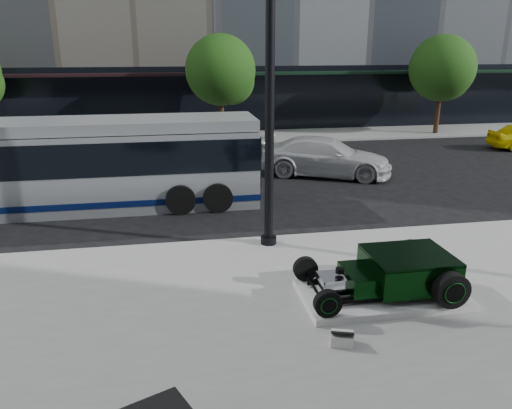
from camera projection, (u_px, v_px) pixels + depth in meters
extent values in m
plane|color=black|center=(237.00, 218.00, 15.73)|extent=(120.00, 120.00, 0.00)
cube|color=gray|center=(203.00, 138.00, 28.83)|extent=(70.00, 4.00, 0.12)
cube|color=black|center=(25.00, 104.00, 28.62)|extent=(22.00, 0.50, 4.00)
cube|color=black|center=(399.00, 97.00, 32.49)|extent=(24.00, 0.50, 4.00)
cube|color=black|center=(18.00, 75.00, 27.57)|extent=(22.00, 1.60, 0.15)
cube|color=black|center=(405.00, 72.00, 31.44)|extent=(24.00, 1.60, 0.15)
cylinder|color=black|center=(222.00, 117.00, 27.65)|extent=(0.28, 0.28, 2.60)
sphere|color=#10360E|center=(221.00, 70.00, 26.89)|extent=(3.80, 3.80, 3.80)
sphere|color=#10360E|center=(231.00, 81.00, 27.45)|extent=(2.60, 2.60, 2.60)
cylinder|color=black|center=(438.00, 111.00, 29.83)|extent=(0.28, 0.28, 2.60)
sphere|color=#10360E|center=(442.00, 68.00, 29.07)|extent=(3.80, 3.80, 3.80)
sphere|color=#10360E|center=(448.00, 78.00, 29.63)|extent=(2.60, 2.60, 2.60)
cube|color=silver|center=(381.00, 294.00, 10.51)|extent=(3.40, 1.80, 0.15)
cube|color=black|center=(391.00, 297.00, 10.04)|extent=(3.00, 0.08, 0.10)
cube|color=black|center=(373.00, 277.00, 10.88)|extent=(3.00, 0.08, 0.10)
cube|color=black|center=(408.00, 269.00, 10.44)|extent=(1.70, 1.45, 0.62)
cube|color=black|center=(409.00, 255.00, 10.34)|extent=(1.70, 1.45, 0.06)
cube|color=black|center=(358.00, 279.00, 10.30)|extent=(0.55, 1.05, 0.38)
cube|color=silver|center=(332.00, 283.00, 10.22)|extent=(0.55, 0.55, 0.34)
cylinder|color=black|center=(340.00, 271.00, 10.16)|extent=(0.18, 0.18, 0.10)
cylinder|color=black|center=(316.00, 290.00, 10.20)|extent=(0.06, 1.55, 0.06)
cylinder|color=black|center=(451.00, 290.00, 9.76)|extent=(0.72, 0.24, 0.72)
cylinder|color=black|center=(455.00, 293.00, 9.64)|extent=(0.37, 0.02, 0.37)
torus|color=#0A3A12|center=(455.00, 293.00, 9.63)|extent=(0.44, 0.02, 0.44)
cylinder|color=black|center=(411.00, 256.00, 11.35)|extent=(0.72, 0.24, 0.72)
cylinder|color=black|center=(408.00, 253.00, 11.47)|extent=(0.37, 0.02, 0.37)
torus|color=#0A3A12|center=(408.00, 253.00, 11.48)|extent=(0.44, 0.02, 0.44)
cylinder|color=black|center=(328.00, 304.00, 9.43)|extent=(0.54, 0.16, 0.54)
cylinder|color=black|center=(329.00, 306.00, 9.35)|extent=(0.28, 0.02, 0.28)
torus|color=#0A3A12|center=(329.00, 306.00, 9.34)|extent=(0.34, 0.02, 0.34)
cylinder|color=black|center=(305.00, 269.00, 10.89)|extent=(0.54, 0.16, 0.54)
cylinder|color=black|center=(304.00, 267.00, 10.97)|extent=(0.28, 0.02, 0.28)
torus|color=#0A3A12|center=(304.00, 267.00, 10.99)|extent=(0.34, 0.02, 0.34)
cube|color=silver|center=(342.00, 339.00, 8.84)|extent=(0.47, 0.41, 0.22)
cube|color=black|center=(342.00, 333.00, 8.81)|extent=(0.47, 0.40, 0.15)
cylinder|color=black|center=(270.00, 98.00, 12.23)|extent=(0.23, 0.23, 7.70)
cylinder|color=black|center=(269.00, 240.00, 13.38)|extent=(0.42, 0.42, 0.19)
cube|color=#A4A9AD|center=(74.00, 171.00, 16.36)|extent=(12.00, 2.55, 2.55)
cube|color=#081649|center=(77.00, 195.00, 16.62)|extent=(12.05, 2.60, 0.20)
cube|color=black|center=(72.00, 153.00, 16.19)|extent=(12.05, 2.60, 1.05)
cube|color=#A4A9AD|center=(69.00, 126.00, 15.91)|extent=(12.00, 2.40, 0.35)
cube|color=black|center=(254.00, 155.00, 17.29)|extent=(0.06, 2.30, 1.70)
cylinder|color=black|center=(181.00, 200.00, 15.96)|extent=(0.96, 0.28, 0.96)
cylinder|color=black|center=(178.00, 179.00, 18.39)|extent=(0.96, 0.28, 0.96)
cylinder|color=black|center=(218.00, 198.00, 16.16)|extent=(0.96, 0.28, 0.96)
cylinder|color=black|center=(211.00, 178.00, 18.59)|extent=(0.96, 0.28, 0.96)
imported|color=silver|center=(325.00, 157.00, 20.67)|extent=(5.83, 4.22, 1.57)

